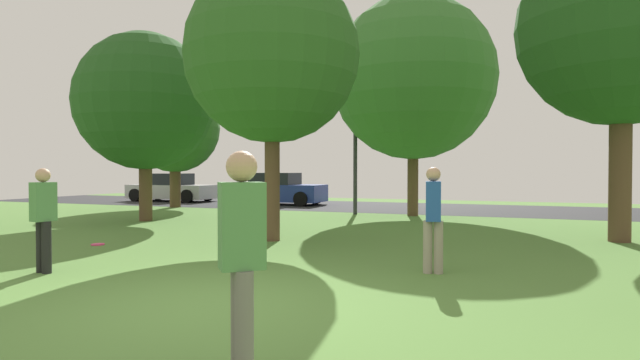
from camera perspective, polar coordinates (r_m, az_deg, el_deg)
The scene contains 14 objects.
ground_plane at distance 6.22m, azimuth -12.44°, elevation -13.52°, with size 44.00×44.00×0.00m, color #547F38.
road_strip at distance 21.32m, azimuth 12.24°, elevation -3.12°, with size 44.00×6.40×0.01m, color #28282B.
oak_tree_right at distance 13.24m, azimuth 30.82°, elevation 14.71°, with size 4.40×4.40×6.94m.
oak_tree_left at distance 11.58m, azimuth -5.42°, elevation 13.71°, with size 3.88×3.88×6.05m.
birch_tree_lone at distance 22.34m, azimuth -16.00°, elevation 5.61°, with size 3.76×3.76×5.24m.
maple_tree_far at distance 16.69m, azimuth -19.07°, elevation 8.31°, with size 4.22×4.22×5.80m.
oak_tree_center at distance 18.01m, azimuth 10.44°, elevation 11.18°, with size 5.59×5.59×7.52m.
person_catcher at distance 3.79m, azimuth -8.77°, elevation -8.32°, with size 0.39×0.38×1.71m.
person_bystander at distance 8.81m, azimuth -28.66°, elevation -3.53°, with size 0.30×0.36×1.60m.
person_walking at distance 7.88m, azimuth 12.61°, elevation -3.87°, with size 0.30×0.35×1.62m.
frisbee_disc at distance 11.67m, azimuth -23.71°, elevation -6.64°, with size 0.27×0.27×0.03m, color #EA2D6B.
parked_car_silver at distance 26.69m, azimuth -16.42°, elevation -0.93°, with size 4.45×1.95×1.40m.
parked_car_blue at distance 23.27m, azimuth -4.68°, elevation -1.12°, with size 4.12×1.96×1.45m.
street_lamp_post at distance 18.03m, azimuth 3.99°, elevation 3.28°, with size 0.14×0.14×4.50m, color #2D2D33.
Camera 1 is at (3.35, -5.00, 1.57)m, focal length 28.46 mm.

